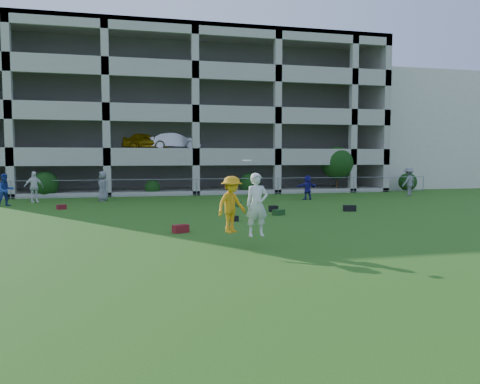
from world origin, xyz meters
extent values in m
plane|color=#235114|center=(0.00, 0.00, 0.00)|extent=(100.00, 100.00, 0.00)
cube|color=beige|center=(23.00, 28.00, 5.00)|extent=(16.00, 14.00, 10.00)
imported|color=navy|center=(-11.14, 14.18, 0.88)|extent=(1.08, 1.00, 1.77)
imported|color=white|center=(-10.06, 16.14, 0.92)|extent=(1.17, 0.86, 1.84)
imported|color=slate|center=(-6.14, 16.07, 0.91)|extent=(0.81, 1.02, 1.82)
imported|color=navy|center=(6.37, 14.14, 0.77)|extent=(1.49, 0.66, 1.55)
imported|color=slate|center=(14.37, 15.44, 0.98)|extent=(1.45, 1.17, 1.95)
cube|color=#601410|center=(-2.80, 2.94, 0.14)|extent=(0.62, 0.49, 0.28)
cube|color=black|center=(-0.33, 5.43, 0.11)|extent=(0.46, 0.37, 0.22)
cube|color=#143714|center=(2.13, 6.92, 0.13)|extent=(0.61, 0.55, 0.26)
cube|color=black|center=(2.30, 8.28, 0.15)|extent=(0.44, 0.44, 0.30)
cube|color=black|center=(6.03, 7.64, 0.15)|extent=(0.65, 0.42, 0.30)
cube|color=#5A150F|center=(-7.97, 11.83, 0.12)|extent=(0.53, 0.47, 0.24)
cube|color=#14371D|center=(1.08, 10.98, 0.12)|extent=(0.56, 0.42, 0.25)
imported|color=orange|center=(-1.62, -0.15, 1.28)|extent=(1.24, 1.11, 1.67)
imported|color=silver|center=(-0.86, -0.18, 1.25)|extent=(0.71, 0.48, 1.88)
cylinder|color=white|center=(-1.11, 0.04, 2.56)|extent=(0.27, 0.27, 0.05)
cube|color=#9E998C|center=(0.00, 32.75, 6.00)|extent=(30.00, 0.50, 12.00)
cube|color=#9E998C|center=(14.75, 26.00, 6.00)|extent=(0.50, 14.00, 12.00)
cube|color=#9E998C|center=(0.00, 26.00, 11.85)|extent=(30.00, 14.00, 0.30)
cube|color=#9E998C|center=(0.00, 26.00, 0.15)|extent=(30.00, 14.00, 0.30)
cube|color=#9E998C|center=(0.00, 26.00, 3.15)|extent=(30.00, 14.00, 0.30)
cube|color=#9E998C|center=(0.00, 26.00, 6.15)|extent=(30.00, 14.00, 0.30)
cube|color=#9E998C|center=(0.00, 26.00, 9.15)|extent=(30.00, 14.00, 0.30)
cube|color=#9E998C|center=(0.00, 19.15, 2.55)|extent=(30.00, 0.30, 0.90)
cube|color=#9E998C|center=(0.00, 19.15, 5.55)|extent=(30.00, 0.30, 0.90)
cube|color=#9E998C|center=(0.00, 19.15, 8.55)|extent=(30.00, 0.30, 0.90)
cube|color=#9E998C|center=(0.00, 19.15, 11.55)|extent=(30.00, 0.30, 0.90)
cube|color=#9E998C|center=(-12.00, 19.25, 6.00)|extent=(0.50, 0.50, 12.00)
cube|color=#9E998C|center=(-6.00, 19.25, 6.00)|extent=(0.50, 0.50, 12.00)
cube|color=#9E998C|center=(0.00, 19.25, 6.00)|extent=(0.50, 0.50, 12.00)
cube|color=#9E998C|center=(6.00, 19.25, 6.00)|extent=(0.50, 0.50, 12.00)
cube|color=#9E998C|center=(12.00, 19.25, 6.00)|extent=(0.50, 0.50, 12.00)
cube|color=#605E59|center=(0.00, 28.00, 6.00)|extent=(29.00, 9.00, 11.60)
imported|color=#EDB80C|center=(-3.19, 24.00, 3.96)|extent=(4.02, 1.97, 1.32)
imported|color=silver|center=(-0.98, 24.00, 3.96)|extent=(4.04, 1.50, 1.32)
cylinder|color=gray|center=(-12.00, 19.00, 0.60)|extent=(0.06, 0.06, 1.20)
cylinder|color=gray|center=(-6.00, 19.00, 0.60)|extent=(0.06, 0.06, 1.20)
cylinder|color=gray|center=(0.00, 19.00, 0.60)|extent=(0.06, 0.06, 1.20)
cylinder|color=gray|center=(6.00, 19.00, 0.60)|extent=(0.06, 0.06, 1.20)
cylinder|color=gray|center=(12.00, 19.00, 0.60)|extent=(0.06, 0.06, 1.20)
cylinder|color=gray|center=(18.00, 19.00, 0.60)|extent=(0.06, 0.06, 1.20)
cylinder|color=gray|center=(0.00, 19.00, 1.15)|extent=(36.00, 0.04, 0.04)
cylinder|color=gray|center=(0.00, 19.00, 0.08)|extent=(36.00, 0.04, 0.04)
sphere|color=#163D11|center=(-10.00, 19.60, 0.88)|extent=(1.76, 1.76, 1.76)
sphere|color=#163D11|center=(-3.00, 19.60, 0.55)|extent=(1.10, 1.10, 1.10)
sphere|color=#163D11|center=(4.00, 19.60, 0.77)|extent=(1.54, 1.54, 1.54)
cylinder|color=#382314|center=(11.00, 19.80, 0.98)|extent=(0.16, 0.16, 1.96)
sphere|color=#163D11|center=(11.00, 19.80, 2.24)|extent=(2.52, 2.52, 2.52)
sphere|color=#163D11|center=(17.00, 19.60, 0.72)|extent=(1.43, 1.43, 1.43)
camera|label=1|loc=(-4.51, -13.48, 2.65)|focal=35.00mm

